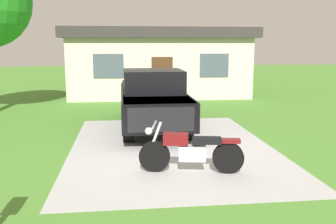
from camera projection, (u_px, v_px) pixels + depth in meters
The scene contains 5 objects.
ground_plane at pixel (172, 147), 10.02m from camera, with size 80.00×80.00×0.00m, color #4E8630.
driveway_pad at pixel (172, 147), 10.02m from camera, with size 5.23×7.54×0.01m, color #B0B0B0.
motorcycle at pixel (190, 151), 7.94m from camera, with size 2.19×0.77×1.09m.
pickup_truck at pixel (152, 98), 12.31m from camera, with size 2.02×5.64×1.90m.
neighbor_house at pixel (157, 61), 20.35m from camera, with size 9.60×5.60×3.50m.
Camera 1 is at (-1.24, -9.62, 2.66)m, focal length 40.48 mm.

